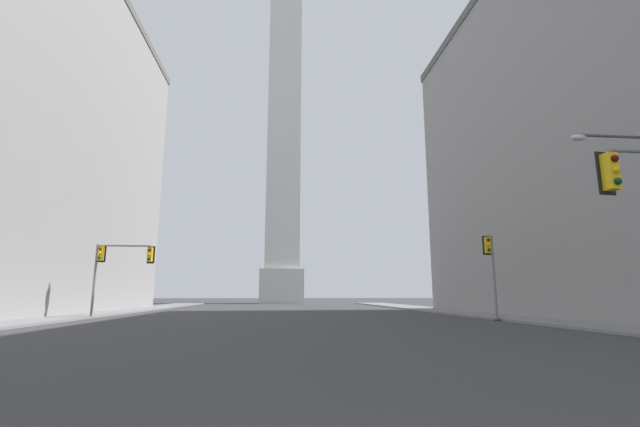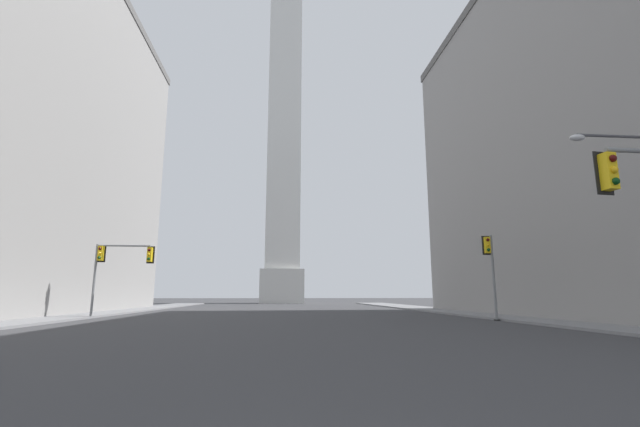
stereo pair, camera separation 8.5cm
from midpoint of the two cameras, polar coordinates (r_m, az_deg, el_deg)
The scene contains 5 objects.
sidewalk_left at distance 36.41m, azimuth -32.42°, elevation -11.71°, with size 5.00×100.18×0.15m, color slate.
sidewalk_right at distance 36.93m, azimuth 22.86°, elevation -12.48°, with size 5.00×100.18×0.15m, color slate.
obelisk at distance 93.07m, azimuth -4.83°, elevation 11.68°, with size 8.46×8.46×77.51m.
traffic_light_mid_right at distance 31.49m, azimuth 21.78°, elevation -6.22°, with size 0.76×0.52×5.75m.
traffic_light_mid_left at distance 36.12m, azimuth -25.64°, elevation -5.82°, with size 4.41×0.52×5.50m.
Camera 1 is at (-0.61, -2.57, 1.74)m, focal length 24.00 mm.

